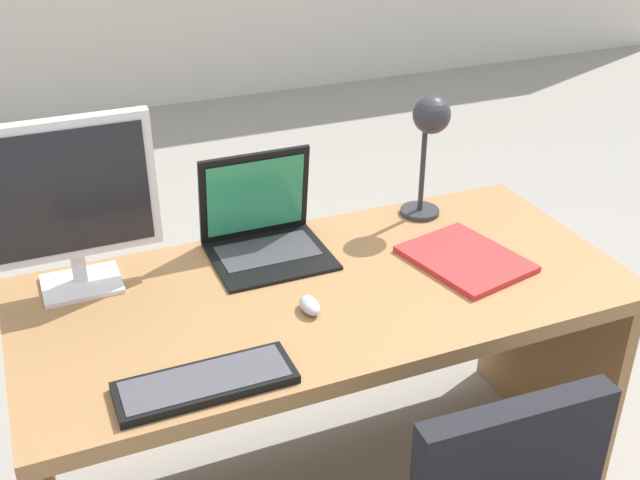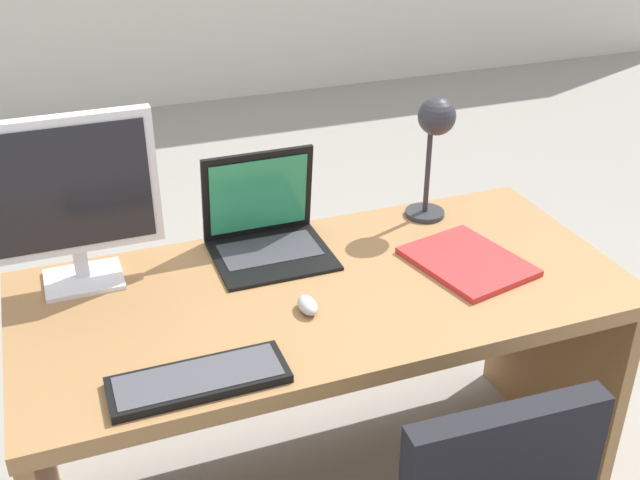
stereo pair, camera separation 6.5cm
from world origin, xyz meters
TOP-DOWN VIEW (x-y plane):
  - ground at (0.00, 1.50)m, footprint 12.00×12.00m
  - desk at (0.00, 0.04)m, footprint 1.59×0.74m
  - monitor at (-0.59, 0.25)m, footprint 0.44×0.16m
  - laptop at (-0.08, 0.27)m, footprint 0.32×0.28m
  - keyboard at (-0.40, -0.27)m, footprint 0.39×0.14m
  - mouse at (-0.08, -0.09)m, footprint 0.05×0.08m
  - desk_lamp at (0.43, 0.25)m, footprint 0.12×0.14m
  - book at (0.41, -0.03)m, footprint 0.32×0.37m

SIDE VIEW (x-z plane):
  - ground at x=0.00m, z-range 0.00..0.00m
  - desk at x=0.00m, z-range 0.17..0.91m
  - book at x=0.41m, z-range 0.74..0.76m
  - keyboard at x=-0.40m, z-range 0.74..0.76m
  - mouse at x=-0.08m, z-range 0.74..0.78m
  - laptop at x=-0.08m, z-range 0.69..0.96m
  - monitor at x=-0.59m, z-range 0.77..1.23m
  - desk_lamp at x=0.43m, z-range 0.83..1.21m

